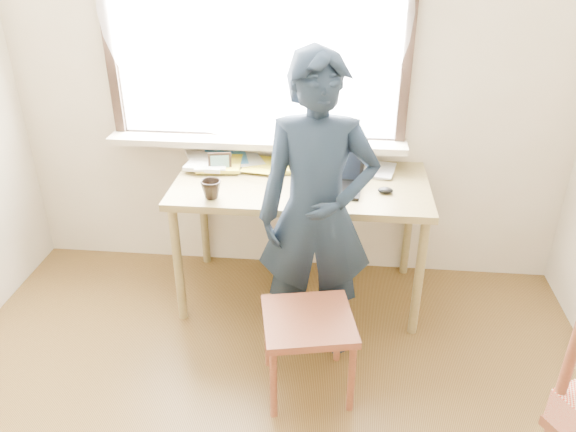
# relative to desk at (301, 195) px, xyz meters

# --- Properties ---
(room_shell) EXTENTS (3.52, 4.02, 2.61)m
(room_shell) POSITION_rel_desk_xyz_m (-0.13, -1.43, 0.92)
(room_shell) COLOR beige
(room_shell) RESTS_ON ground
(desk) EXTENTS (1.48, 0.74, 0.79)m
(desk) POSITION_rel_desk_xyz_m (0.00, 0.00, 0.00)
(desk) COLOR olive
(desk) RESTS_ON ground
(laptop) EXTENTS (0.39, 0.33, 0.25)m
(laptop) POSITION_rel_desk_xyz_m (0.17, -0.03, 0.14)
(laptop) COLOR black
(laptop) RESTS_ON desk
(mug_white) EXTENTS (0.16, 0.16, 0.09)m
(mug_white) POSITION_rel_desk_xyz_m (-0.04, 0.17, 0.13)
(mug_white) COLOR white
(mug_white) RESTS_ON desk
(mug_dark) EXTENTS (0.15, 0.15, 0.10)m
(mug_dark) POSITION_rel_desk_xyz_m (-0.48, -0.26, 0.13)
(mug_dark) COLOR black
(mug_dark) RESTS_ON desk
(mouse) EXTENTS (0.09, 0.06, 0.03)m
(mouse) POSITION_rel_desk_xyz_m (0.48, -0.10, 0.10)
(mouse) COLOR black
(mouse) RESTS_ON desk
(desk_clutter) EXTENTS (0.75, 0.49, 0.05)m
(desk_clutter) POSITION_rel_desk_xyz_m (-0.32, 0.19, 0.11)
(desk_clutter) COLOR white
(desk_clutter) RESTS_ON desk
(book_a) EXTENTS (0.28, 0.31, 0.02)m
(book_a) POSITION_rel_desk_xyz_m (-0.46, 0.23, 0.09)
(book_a) COLOR white
(book_a) RESTS_ON desk
(book_b) EXTENTS (0.22, 0.27, 0.02)m
(book_b) POSITION_rel_desk_xyz_m (0.37, 0.21, 0.09)
(book_b) COLOR white
(book_b) RESTS_ON desk
(picture_frame) EXTENTS (0.14, 0.04, 0.11)m
(picture_frame) POSITION_rel_desk_xyz_m (-0.50, 0.10, 0.14)
(picture_frame) COLOR black
(picture_frame) RESTS_ON desk
(work_chair) EXTENTS (0.51, 0.50, 0.45)m
(work_chair) POSITION_rel_desk_xyz_m (0.10, -0.81, -0.34)
(work_chair) COLOR brown
(work_chair) RESTS_ON ground
(person) EXTENTS (0.63, 0.43, 1.66)m
(person) POSITION_rel_desk_xyz_m (0.11, -0.45, 0.12)
(person) COLOR black
(person) RESTS_ON ground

